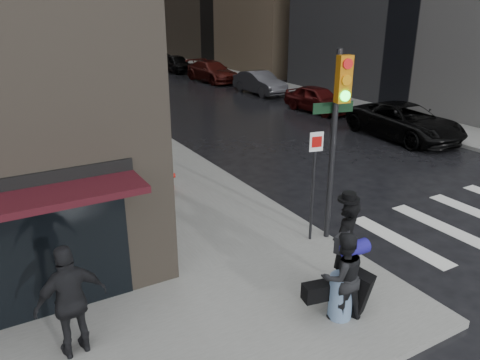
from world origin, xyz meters
The scene contains 14 objects.
ground centered at (0.00, 0.00, 0.00)m, with size 140.00×140.00×0.00m, color black.
sidewalk_left centered at (0.00, 27.00, 0.07)m, with size 4.00×50.00×0.15m, color slate.
sidewalk_right centered at (13.50, 27.00, 0.07)m, with size 3.00×50.00×0.15m, color slate.
man_overcoat centered at (0.59, -0.17, 1.05)m, with size 1.07×1.42×2.14m.
man_jeans centered at (0.03, -0.69, 1.01)m, with size 1.20×0.82×1.71m.
man_greycoat centered at (-4.32, 0.75, 1.13)m, with size 1.20×0.61×1.96m.
traffic_light centered at (1.84, 1.81, 3.05)m, with size 1.11×0.59×4.50m.
fire_hydrant centered at (-0.30, 6.79, 0.49)m, with size 0.44×0.34×0.77m.
parked_car_0 centered at (11.02, 7.64, 0.75)m, with size 2.49×5.41×1.50m, color black.
parked_car_1 centered at (11.16, 13.79, 0.70)m, with size 1.64×4.08×1.39m, color #3F0D0C.
parked_car_2 centered at (11.35, 19.94, 0.72)m, with size 1.52×4.35×1.43m, color #3A3A3F.
parked_car_3 centered at (10.96, 26.09, 0.75)m, with size 2.10×5.16×1.50m, color #3F100C.
parked_car_4 centered at (10.74, 32.25, 0.72)m, with size 1.70×4.22×1.44m, color black.
parked_car_5 centered at (11.23, 38.40, 0.71)m, with size 1.50×4.29×1.41m, color black.
Camera 1 is at (-5.13, -5.99, 5.55)m, focal length 35.00 mm.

